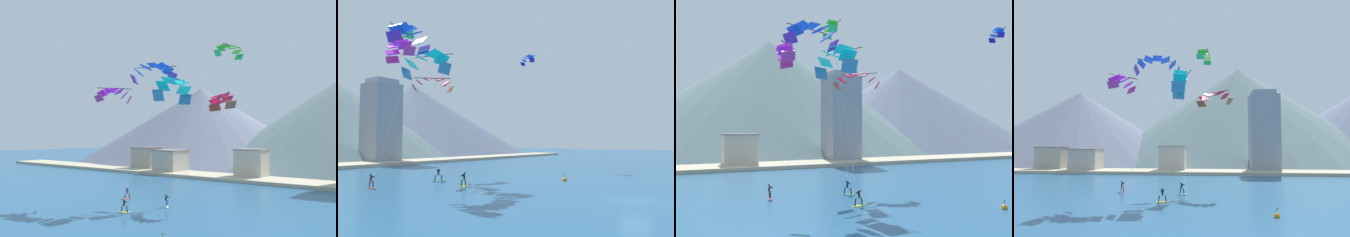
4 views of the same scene
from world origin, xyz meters
TOP-DOWN VIEW (x-y plane):
  - ground_plane at (0.00, 0.00)m, footprint 400.00×400.00m
  - kitesurfer_near_lead at (-9.13, 25.19)m, footprint 0.61×1.77m
  - kitesurfer_near_trail at (-1.96, 18.19)m, footprint 1.78×0.73m
  - kitesurfer_mid_center at (-0.34, 23.97)m, footprint 1.44×1.57m
  - parafoil_kite_near_lead at (-0.97, 26.24)m, footprint 9.85×7.60m
  - parafoil_kite_near_trail at (-4.25, 25.71)m, footprint 6.85×9.54m
  - parafoil_kite_mid_center at (3.97, 30.43)m, footprint 7.22×8.76m
  - parafoil_kite_distant_high_outer at (2.37, 35.58)m, footprint 2.48×5.42m
  - parafoil_kite_distant_low_drift at (-8.46, 22.04)m, footprint 3.01×5.50m
  - parafoil_kite_distant_mid_solo at (26.15, 26.89)m, footprint 2.85×4.13m
  - race_marker_buoy at (9.72, 11.25)m, footprint 0.56×0.56m
  - highrise_tower at (16.07, 61.61)m, footprint 7.00×7.00m
  - mountain_peak_far_spur at (68.58, 117.33)m, footprint 105.33×105.33m

SIDE VIEW (x-z plane):
  - ground_plane at x=0.00m, z-range 0.00..0.00m
  - race_marker_buoy at x=9.72m, z-range -0.35..0.67m
  - kitesurfer_near_lead at x=-9.13m, z-range -0.36..1.38m
  - kitesurfer_near_trail at x=-1.96m, z-range -0.36..1.41m
  - kitesurfer_mid_center at x=-0.34m, z-range -0.34..1.47m
  - highrise_tower at x=16.07m, z-range -0.21..19.86m
  - parafoil_kite_mid_center at x=3.97m, z-range 7.25..20.95m
  - parafoil_kite_distant_low_drift at x=-8.46m, z-range 14.10..16.22m
  - parafoil_kite_near_lead at x=-0.97m, z-range 7.88..23.80m
  - mountain_peak_far_spur at x=68.58m, z-range 0.00..32.09m
  - parafoil_kite_near_trail at x=-4.25m, z-range 9.28..27.47m
  - parafoil_kite_distant_mid_solo at x=26.15m, z-range 21.15..22.90m
  - parafoil_kite_distant_high_outer at x=2.37m, z-range 21.29..23.33m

